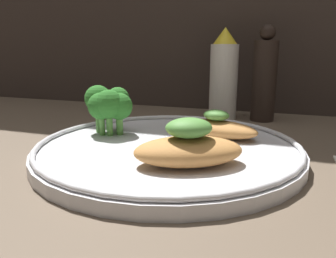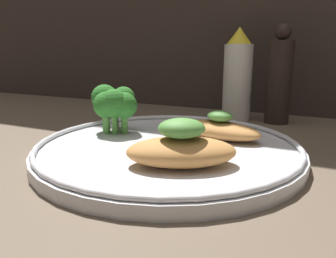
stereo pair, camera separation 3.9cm
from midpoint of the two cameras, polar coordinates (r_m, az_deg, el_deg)
name	(u,v)px [view 1 (the left image)]	position (r cm, az deg, el deg)	size (l,w,h in cm)	color
ground_plane	(168,160)	(39.92, -2.80, -5.48)	(180.00, 180.00, 1.00)	brown
plate	(168,148)	(39.45, -2.82, -3.43)	(31.56, 31.56, 2.00)	silver
grilled_meat_front	(188,148)	(32.24, 0.15, -3.32)	(12.41, 10.27, 4.77)	#BC7F42
grilled_meat_middle	(216,127)	(42.91, 5.79, 0.27)	(11.96, 7.21, 3.61)	#BC7F42
broccoli_bunch	(108,104)	(44.87, -12.81, 4.28)	(6.90, 5.90, 6.52)	#569942
sauce_bottle	(224,76)	(61.26, 7.88, 9.17)	(5.08, 5.08, 16.44)	white
pepper_grinder	(264,78)	(60.28, 14.69, 8.59)	(4.18, 4.18, 16.79)	black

